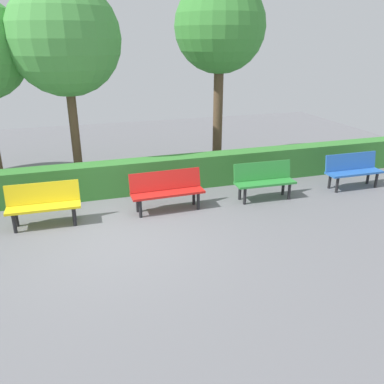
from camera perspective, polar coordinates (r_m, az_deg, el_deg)
ground_plane at (r=7.77m, az=-10.56°, el=-6.03°), size 22.02×22.02×0.00m
bench_blue at (r=10.67m, az=22.39°, el=3.11°), size 1.47×0.46×0.86m
bench_green at (r=9.30m, az=10.45°, el=1.85°), size 1.44×0.50×0.86m
bench_red at (r=8.55m, az=-3.68°, el=0.44°), size 1.61×0.50×0.86m
bench_yellow at (r=8.37m, az=-20.82°, el=-1.48°), size 1.43×0.49×0.86m
hedge_row at (r=9.70m, az=-5.89°, el=2.48°), size 18.02×0.50×0.81m
tree_near at (r=11.36m, az=4.08°, el=22.76°), size 2.45×2.45×5.08m
tree_mid at (r=10.23m, az=-18.08°, el=20.39°), size 2.65×2.65×4.87m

